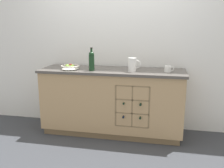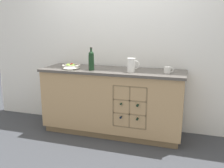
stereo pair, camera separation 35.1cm
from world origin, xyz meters
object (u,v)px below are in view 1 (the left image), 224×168
fruit_bowl (70,67)px  standing_wine_bottle (92,60)px  white_pitcher (133,64)px  ceramic_mug (168,69)px

fruit_bowl → standing_wine_bottle: 0.34m
white_pitcher → standing_wine_bottle: standing_wine_bottle is taller
ceramic_mug → white_pitcher: bearing=-171.0°
standing_wine_bottle → ceramic_mug: bearing=5.7°
fruit_bowl → white_pitcher: (0.87, -0.00, 0.06)m
standing_wine_bottle → white_pitcher: bearing=2.8°
fruit_bowl → standing_wine_bottle: standing_wine_bottle is taller
white_pitcher → ceramic_mug: (0.46, 0.07, -0.06)m
ceramic_mug → standing_wine_bottle: 1.03m
fruit_bowl → ceramic_mug: bearing=3.1°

